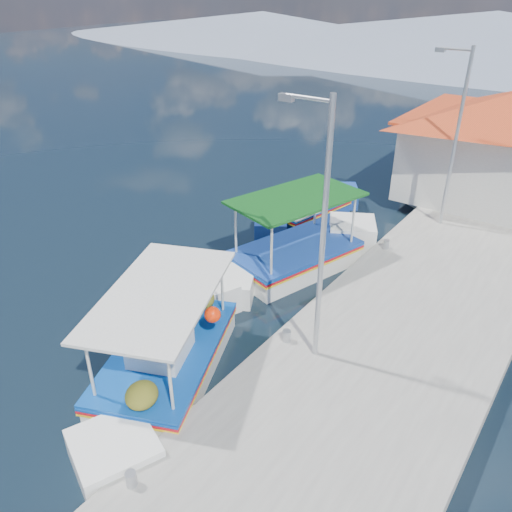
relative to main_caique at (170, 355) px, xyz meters
The scene contains 9 objects.
ground 1.90m from the main_caique, behind, with size 160.00×160.00×0.00m, color black.
quay 7.28m from the main_caique, 56.10° to the left, with size 5.00×44.00×0.50m, color #9A9890.
bollards 5.64m from the main_caique, 69.68° to the left, with size 0.20×17.20×0.30m.
main_caique is the anchor object (origin of this frame).
caique_green_canopy 5.98m from the main_caique, 92.40° to the left, with size 3.54×7.13×2.78m.
caique_blue_hull 9.74m from the main_caique, 101.07° to the left, with size 2.42×5.68×1.03m.
caique_far 15.98m from the main_caique, 87.63° to the left, with size 3.19×6.45×2.35m.
lamp_post_near 4.75m from the main_caique, 37.43° to the left, with size 1.21×0.14×6.00m.
lamp_post_far 11.85m from the main_caique, 76.42° to the left, with size 1.21×0.14×6.00m.
Camera 1 is at (9.05, -6.54, 8.35)m, focal length 35.92 mm.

